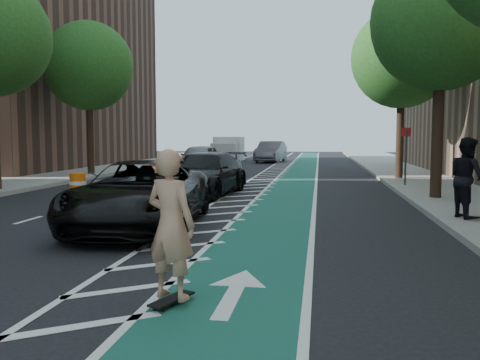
% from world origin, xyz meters
% --- Properties ---
extents(ground, '(120.00, 120.00, 0.00)m').
position_xyz_m(ground, '(0.00, 0.00, 0.00)').
color(ground, black).
rests_on(ground, ground).
extents(bike_lane, '(2.00, 90.00, 0.01)m').
position_xyz_m(bike_lane, '(3.00, 10.00, 0.01)').
color(bike_lane, '#175038').
rests_on(bike_lane, ground).
extents(buffer_strip, '(1.40, 90.00, 0.01)m').
position_xyz_m(buffer_strip, '(1.50, 10.00, 0.01)').
color(buffer_strip, silver).
rests_on(buffer_strip, ground).
extents(sidewalk_right, '(5.00, 90.00, 0.15)m').
position_xyz_m(sidewalk_right, '(9.50, 10.00, 0.07)').
color(sidewalk_right, gray).
rests_on(sidewalk_right, ground).
extents(curb_right, '(0.12, 90.00, 0.16)m').
position_xyz_m(curb_right, '(7.05, 10.00, 0.08)').
color(curb_right, gray).
rests_on(curb_right, ground).
extents(curb_left, '(0.12, 90.00, 0.16)m').
position_xyz_m(curb_left, '(-7.05, 10.00, 0.08)').
color(curb_left, gray).
rests_on(curb_left, ground).
extents(building_left_far, '(14.00, 22.00, 18.00)m').
position_xyz_m(building_left_far, '(-17.50, 24.00, 9.00)').
color(building_left_far, brown).
rests_on(building_left_far, ground).
extents(tree_r_c, '(4.20, 4.20, 7.90)m').
position_xyz_m(tree_r_c, '(7.90, 8.00, 5.77)').
color(tree_r_c, '#382619').
rests_on(tree_r_c, ground).
extents(tree_r_d, '(4.20, 4.20, 7.90)m').
position_xyz_m(tree_r_d, '(7.90, 16.00, 5.77)').
color(tree_r_d, '#382619').
rests_on(tree_r_d, ground).
extents(tree_l_d, '(4.20, 4.20, 7.90)m').
position_xyz_m(tree_l_d, '(-7.90, 16.00, 5.77)').
color(tree_l_d, '#382619').
rests_on(tree_l_d, ground).
extents(sign_post, '(0.35, 0.08, 2.47)m').
position_xyz_m(sign_post, '(7.60, 12.00, 1.35)').
color(sign_post, '#4C4C4C').
rests_on(sign_post, ground).
extents(skateboard, '(0.46, 0.75, 0.10)m').
position_xyz_m(skateboard, '(2.30, -3.34, 0.08)').
color(skateboard, black).
rests_on(skateboard, ground).
extents(skateboarder, '(0.81, 0.67, 1.90)m').
position_xyz_m(skateboarder, '(2.30, -3.34, 1.05)').
color(skateboarder, tan).
rests_on(skateboarder, skateboard).
extents(suv_near, '(3.04, 5.83, 1.57)m').
position_xyz_m(suv_near, '(0.00, 1.89, 0.78)').
color(suv_near, black).
rests_on(suv_near, ground).
extents(suv_far, '(2.73, 5.52, 1.54)m').
position_xyz_m(suv_far, '(0.00, 8.58, 0.77)').
color(suv_far, black).
rests_on(suv_far, ground).
extents(car_silver, '(2.33, 4.97, 1.65)m').
position_xyz_m(car_silver, '(-2.95, 20.08, 0.82)').
color(car_silver, gray).
rests_on(car_silver, ground).
extents(car_grey, '(2.34, 5.34, 1.71)m').
position_xyz_m(car_grey, '(0.20, 31.98, 0.85)').
color(car_grey, slate).
rests_on(car_grey, ground).
extents(pedestrian, '(0.99, 1.13, 1.97)m').
position_xyz_m(pedestrian, '(7.70, 3.61, 1.14)').
color(pedestrian, black).
rests_on(pedestrian, sidewalk_right).
extents(box_truck, '(2.31, 4.96, 2.05)m').
position_xyz_m(box_truck, '(-3.63, 33.42, 0.95)').
color(box_truck, silver).
rests_on(box_truck, ground).
extents(barrel_a, '(0.68, 0.68, 0.92)m').
position_xyz_m(barrel_a, '(-3.80, 6.33, 0.44)').
color(barrel_a, '#FF650D').
rests_on(barrel_a, ground).
extents(barrel_b, '(0.62, 0.62, 0.85)m').
position_xyz_m(barrel_b, '(-1.80, 10.87, 0.40)').
color(barrel_b, orange).
rests_on(barrel_b, ground).
extents(barrel_c, '(0.67, 0.67, 0.91)m').
position_xyz_m(barrel_c, '(-4.00, 14.50, 0.43)').
color(barrel_c, '#FF660D').
rests_on(barrel_c, ground).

